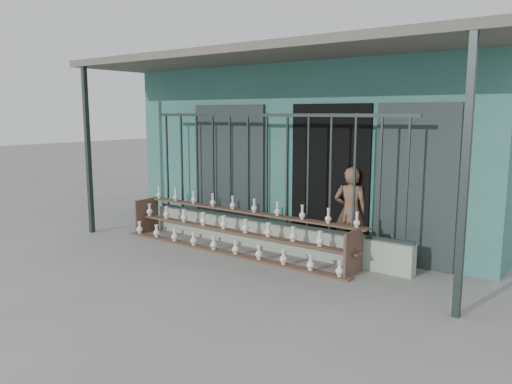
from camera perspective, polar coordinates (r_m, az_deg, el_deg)
The scene contains 6 objects.
ground at distance 7.46m, azimuth -4.65°, elevation -8.58°, with size 60.00×60.00×0.00m, color slate.
workshop_building at distance 10.67m, azimuth 10.49°, elevation 5.48°, with size 7.40×6.60×3.21m.
parapet_wall at distance 8.38m, azimuth 1.23°, elevation -4.98°, with size 5.00×0.20×0.45m, color #98AC93.
security_fence at distance 8.18m, azimuth 1.26°, elevation 2.68°, with size 5.00×0.04×1.80m.
shelf_rack at distance 8.25m, azimuth -2.56°, elevation -4.27°, with size 4.50×0.68×0.85m.
elderly_woman at distance 7.95m, azimuth 10.75°, elevation -2.29°, with size 0.52×0.34×1.43m, color brown.
Camera 1 is at (4.72, -5.33, 2.25)m, focal length 35.00 mm.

